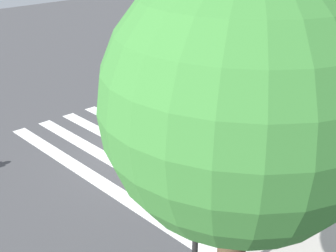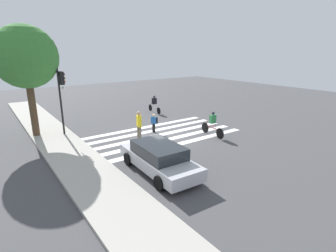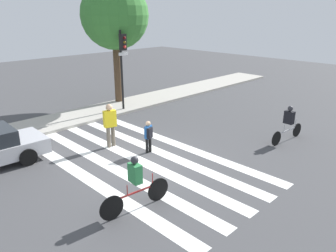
# 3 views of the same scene
# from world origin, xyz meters

# --- Properties ---
(ground_plane) EXTENTS (60.00, 60.00, 0.00)m
(ground_plane) POSITION_xyz_m (0.00, 0.00, 0.00)
(ground_plane) COLOR #444447
(sidewalk_curb) EXTENTS (36.00, 2.50, 0.14)m
(sidewalk_curb) POSITION_xyz_m (0.00, 6.25, 0.07)
(sidewalk_curb) COLOR #ADA89E
(sidewalk_curb) RESTS_ON ground_plane
(crosswalk_stripes) EXTENTS (4.82, 10.00, 0.01)m
(crosswalk_stripes) POSITION_xyz_m (0.00, 0.00, 0.00)
(crosswalk_stripes) COLOR white
(crosswalk_stripes) RESTS_ON ground_plane
(traffic_light) EXTENTS (0.60, 0.50, 4.43)m
(traffic_light) POSITION_xyz_m (3.56, 5.44, 3.10)
(traffic_light) COLOR black
(traffic_light) RESTS_ON ground_plane
(street_tree) EXTENTS (3.84, 3.84, 7.05)m
(street_tree) POSITION_xyz_m (4.41, 7.11, 5.09)
(street_tree) COLOR #4C3826
(street_tree) RESTS_ON ground_plane
(pedestrian_adult_tall_backpack) EXTENTS (0.55, 0.35, 1.83)m
(pedestrian_adult_tall_backpack) POSITION_xyz_m (0.06, 1.84, 1.03)
(pedestrian_adult_tall_backpack) COLOR #6B6051
(pedestrian_adult_tall_backpack) RESTS_ON ground_plane
(pedestrian_adult_blue_shirt) EXTENTS (0.40, 0.38, 1.31)m
(pedestrian_adult_blue_shirt) POSITION_xyz_m (0.75, 0.26, 0.76)
(pedestrian_adult_blue_shirt) COLOR black
(pedestrian_adult_blue_shirt) RESTS_ON ground_plane
(cyclist_near_curb) EXTENTS (2.27, 0.42, 1.65)m
(cyclist_near_curb) POSITION_xyz_m (-2.16, -2.47, 0.87)
(cyclist_near_curb) COLOR black
(cyclist_near_curb) RESTS_ON ground_plane
(car_parked_silver_sedan) EXTENTS (4.83, 2.09, 1.36)m
(car_parked_silver_sedan) POSITION_xyz_m (-4.57, 3.45, 0.70)
(car_parked_silver_sedan) COLOR #B7B7BC
(car_parked_silver_sedan) RESTS_ON ground_plane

